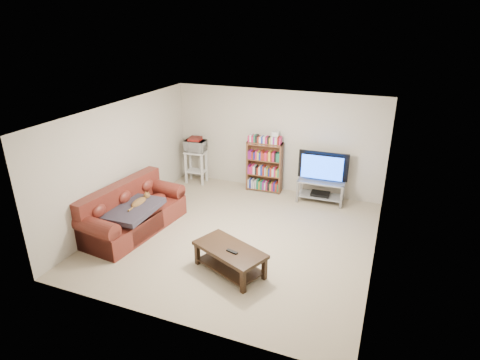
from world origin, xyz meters
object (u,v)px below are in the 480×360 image
at_px(sofa, 131,214).
at_px(tv_stand, 321,187).
at_px(coffee_table, 230,255).
at_px(bookshelf, 264,166).

height_order(sofa, tv_stand, sofa).
bearing_deg(coffee_table, tv_stand, 98.41).
distance_m(sofa, coffee_table, 2.43).
height_order(tv_stand, bookshelf, bookshelf).
relative_size(sofa, tv_stand, 2.14).
relative_size(sofa, bookshelf, 1.84).
xyz_separation_m(coffee_table, tv_stand, (0.86, 3.23, 0.04)).
bearing_deg(bookshelf, coffee_table, -83.59).
xyz_separation_m(tv_stand, bookshelf, (-1.39, 0.13, 0.28)).
xyz_separation_m(sofa, tv_stand, (3.21, 2.63, 0.03)).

